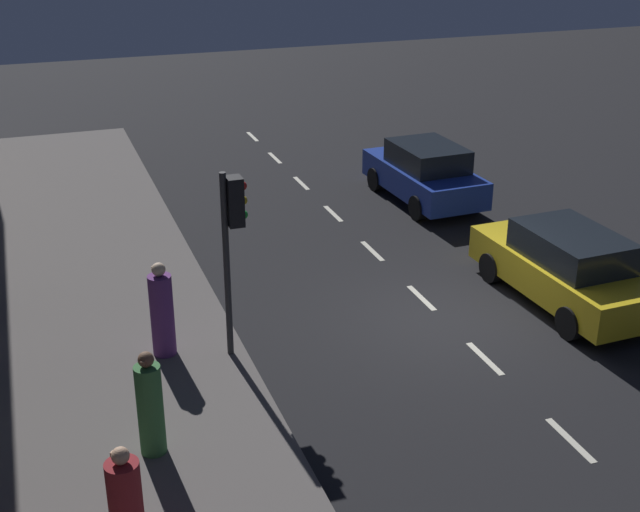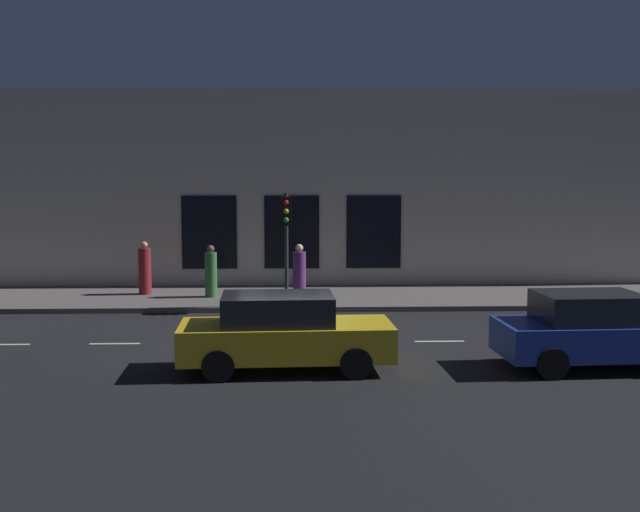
% 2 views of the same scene
% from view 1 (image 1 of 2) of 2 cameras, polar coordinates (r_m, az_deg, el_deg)
% --- Properties ---
extents(ground_plane, '(60.00, 60.00, 0.00)m').
position_cam_1_polar(ground_plane, '(16.93, 8.20, -4.17)').
color(ground_plane, black).
extents(sidewalk, '(4.50, 32.00, 0.15)m').
position_cam_1_polar(sidewalk, '(15.30, -13.27, -7.47)').
color(sidewalk, '#5B5654').
rests_on(sidewalk, ground).
extents(lane_centre_line, '(0.12, 27.20, 0.01)m').
position_cam_1_polar(lane_centre_line, '(17.72, 6.73, -2.76)').
color(lane_centre_line, beige).
rests_on(lane_centre_line, ground).
extents(traffic_light, '(0.46, 0.32, 3.34)m').
position_cam_1_polar(traffic_light, '(14.38, -5.81, 2.10)').
color(traffic_light, '#2D2D30').
rests_on(traffic_light, sidewalk).
extents(parked_car_0, '(1.97, 4.06, 1.58)m').
position_cam_1_polar(parked_car_0, '(22.92, 6.94, 5.49)').
color(parked_car_0, '#1E389E').
rests_on(parked_car_0, ground).
extents(parked_car_1, '(1.94, 4.40, 1.58)m').
position_cam_1_polar(parked_car_1, '(17.76, 15.93, -0.69)').
color(parked_car_1, gold).
rests_on(parked_car_1, ground).
extents(pedestrian_0, '(0.52, 0.52, 1.65)m').
position_cam_1_polar(pedestrian_0, '(12.70, -11.18, -9.78)').
color(pedestrian_0, '#336B38').
rests_on(pedestrian_0, sidewalk).
extents(pedestrian_2, '(0.58, 0.58, 1.74)m').
position_cam_1_polar(pedestrian_2, '(15.18, -10.42, -3.73)').
color(pedestrian_2, '#5B2D70').
rests_on(pedestrian_2, sidewalk).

